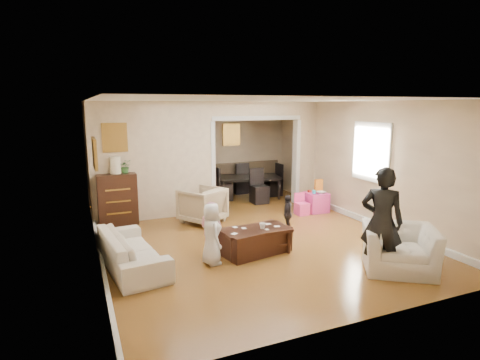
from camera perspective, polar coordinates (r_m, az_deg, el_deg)
name	(u,v)px	position (r m, az deg, el deg)	size (l,w,h in m)	color
floor	(244,233)	(7.89, 0.57, -7.77)	(7.00, 7.00, 0.00)	#9E6C28
partition_left	(155,161)	(8.89, -12.28, 2.72)	(2.75, 0.18, 2.60)	beige
partition_right	(304,153)	(10.30, 9.29, 3.90)	(0.55, 0.18, 2.60)	beige
partition_header	(256,109)	(9.57, 2.39, 10.27)	(2.22, 0.18, 0.35)	beige
window_pane	(371,152)	(8.67, 18.53, 3.88)	(0.03, 0.95, 1.10)	white
framed_art_partition	(115,138)	(8.62, -17.72, 5.89)	(0.45, 0.03, 0.55)	brown
framed_art_sofa_wall	(95,153)	(6.30, -20.34, 3.65)	(0.03, 0.55, 0.40)	brown
framed_art_alcove	(231,135)	(11.10, -1.27, 6.61)	(0.45, 0.03, 0.55)	brown
sofa	(131,250)	(6.49, -15.53, -9.74)	(1.91, 0.75, 0.56)	silver
armchair_back	(202,205)	(8.58, -5.50, -3.63)	(0.82, 0.84, 0.76)	#C7B18A
armchair_front	(399,249)	(6.60, 22.07, -9.21)	(1.05, 0.92, 0.68)	silver
dresser	(117,199)	(8.75, -17.37, -2.65)	(0.80, 0.45, 1.10)	#321A0F
table_lamp	(115,165)	(8.62, -17.64, 2.07)	(0.22, 0.22, 0.36)	#F8EFCA
potted_plant	(125,166)	(8.64, -16.31, 1.91)	(0.26, 0.22, 0.28)	#33682E
coffee_table	(256,241)	(6.84, 2.30, -8.79)	(1.16, 0.58, 0.44)	#381A11
coffee_cup	(262,226)	(6.75, 3.27, -6.68)	(0.10, 0.10, 0.10)	silver
play_table	(316,202)	(9.58, 10.98, -3.17)	(0.48, 0.48, 0.46)	#D7388F
cereal_box	(319,185)	(9.65, 11.33, -0.77)	(0.20, 0.07, 0.30)	gold
cyan_cup	(314,192)	(9.43, 10.70, -1.70)	(0.08, 0.08, 0.08)	#2AB2D5
toy_block	(309,191)	(9.56, 10.04, -1.60)	(0.08, 0.06, 0.05)	red
play_bowl	(321,193)	(9.46, 11.69, -1.79)	(0.21, 0.21, 0.05)	silver
dining_table	(249,187)	(10.80, 1.34, -1.05)	(1.67, 0.93, 0.59)	black
adult_person	(382,222)	(6.17, 19.86, -5.73)	(0.60, 0.39, 1.65)	black
child_kneel_a	(212,234)	(6.32, -4.16, -7.81)	(0.49, 0.32, 1.00)	silver
child_kneel_b	(211,227)	(6.78, -4.17, -6.88)	(0.44, 0.34, 0.91)	#C97E95
child_toddler	(288,214)	(7.89, 6.93, -4.90)	(0.45, 0.19, 0.77)	black
craft_papers	(254,228)	(6.79, 2.09, -6.97)	(0.96, 0.43, 0.00)	white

